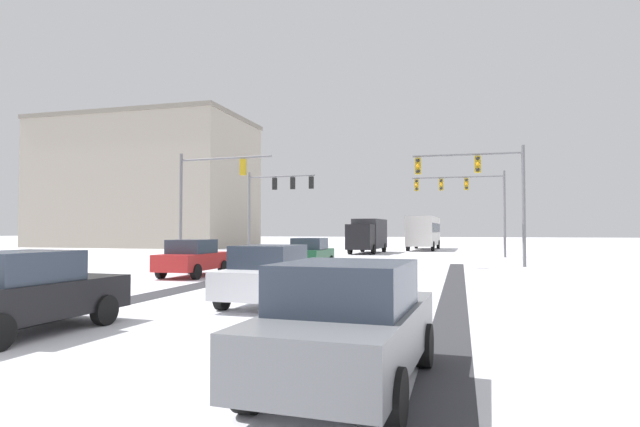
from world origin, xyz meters
The scene contains 15 objects.
wheel_track_left_lane centered at (6.03, 13.00, 0.00)m, with size 0.77×28.60×0.01m, color #38383D.
wheel_track_right_lane centered at (-3.00, 13.00, 0.00)m, with size 1.14×28.60×0.01m, color #38383D.
sidewalk_kerb_right centered at (10.86, 11.70, 0.06)m, with size 4.00×28.60×0.12m, color white.
traffic_signal_near_right centered at (7.47, 23.94, 4.63)m, with size 5.80×0.47×6.50m.
traffic_signal_near_left centered at (-7.87, 21.91, 4.42)m, with size 5.85×0.51×6.50m.
traffic_signal_far_right centered at (6.70, 35.94, 4.82)m, with size 6.91×0.44×6.50m.
traffic_signal_far_left centered at (-7.31, 31.87, 4.77)m, with size 5.47×0.60×6.50m.
car_dark_green_lead centered at (-1.41, 21.39, 0.82)m, with size 1.91×4.14×1.62m.
car_red_second centered at (-5.08, 15.64, 0.82)m, with size 1.89×4.13×1.62m.
car_white_third centered at (1.23, 8.58, 0.82)m, with size 1.92×4.15×1.62m.
car_black_fourth centered at (-1.98, 3.55, 0.82)m, with size 1.99×4.18×1.62m.
car_grey_fifth centered at (4.84, 1.96, 0.82)m, with size 2.00×4.18×1.62m.
bus_oncoming centered at (2.62, 49.56, 1.99)m, with size 2.92×11.07×3.38m.
box_truck_delivery centered at (-1.67, 40.29, 1.63)m, with size 2.54×7.49×3.02m.
office_building_far_left_block centered at (-31.69, 51.43, 7.90)m, with size 25.29×14.59×15.79m.
Camera 1 is at (6.24, -4.56, 2.03)m, focal length 28.74 mm.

